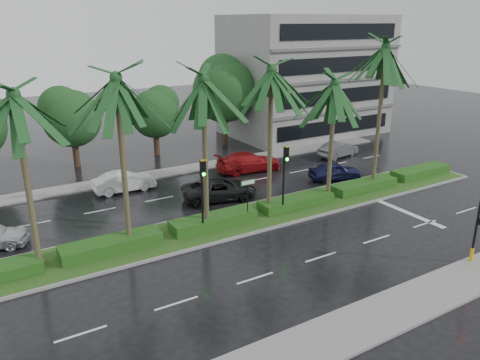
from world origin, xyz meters
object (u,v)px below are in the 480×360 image
car_white (124,182)px  car_grey (338,149)px  car_red (249,162)px  car_blue (335,171)px  signal_near (480,217)px  signal_median_left (203,186)px  street_sign (248,190)px  car_darkgrey (220,189)px

car_white → car_grey: (19.00, -1.14, -0.04)m
car_red → car_blue: 6.84m
signal_near → signal_median_left: signal_median_left is taller
signal_median_left → car_red: 12.48m
car_white → street_sign: bearing=-152.8°
car_blue → car_grey: bearing=-27.8°
car_grey → street_sign: bearing=110.3°
signal_near → car_grey: size_ratio=1.07×
signal_near → car_grey: signal_near is taller
car_white → car_blue: (14.50, -5.74, -0.03)m
car_white → car_blue: bearing=-110.3°
car_grey → car_red: bearing=77.5°
street_sign → car_red: (5.50, 8.67, -1.36)m
car_red → street_sign: bearing=153.6°
signal_median_left → car_white: 9.83m
signal_median_left → car_blue: (13.00, 3.70, -2.32)m
signal_near → car_blue: signal_near is taller
signal_median_left → car_grey: signal_median_left is taller
car_white → car_grey: 19.03m
car_white → signal_median_left: bearing=-169.7°
signal_median_left → car_blue: bearing=15.9°
signal_median_left → car_white: (-1.50, 9.44, -2.29)m
car_white → signal_near: bearing=-147.7°
street_sign → car_white: street_sign is taller
car_white → car_darkgrey: size_ratio=0.85×
signal_median_left → car_grey: bearing=25.4°
signal_near → car_darkgrey: size_ratio=0.87×
signal_median_left → street_sign: bearing=3.5°
car_darkgrey → car_grey: (14.00, 3.73, -0.03)m
signal_median_left → car_red: bearing=46.2°
street_sign → car_red: street_sign is taller
street_sign → car_white: (-4.50, 9.26, -1.42)m
car_red → car_grey: (9.00, -0.56, -0.10)m
car_white → car_darkgrey: bearing=-132.9°
signal_median_left → car_blue: size_ratio=1.10×
signal_median_left → car_red: size_ratio=0.82×
signal_near → car_red: bearing=94.6°
car_red → car_white: bearing=92.6°
street_sign → car_red: size_ratio=0.49×
car_darkgrey → car_blue: size_ratio=1.27×
signal_near → signal_median_left: bearing=135.9°
car_darkgrey → car_blue: bearing=-82.6°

